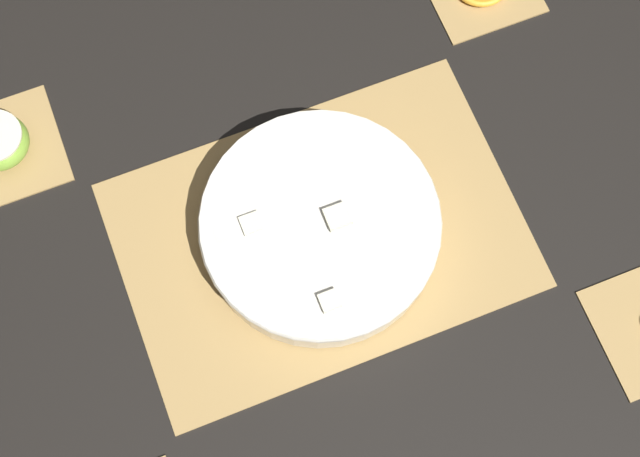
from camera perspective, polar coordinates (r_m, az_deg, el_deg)
name	(u,v)px	position (r m, az deg, el deg)	size (l,w,h in m)	color
ground_plane	(320,235)	(1.16, 0.00, -0.44)	(6.00, 6.00, 0.00)	black
bamboo_mat_center	(320,235)	(1.15, 0.00, -0.40)	(0.51, 0.35, 0.01)	#A8844C
coaster_mat_near_right	(5,150)	(1.27, -19.51, 4.76)	(0.15, 0.15, 0.01)	#A8844C
fruit_salad_bowl	(320,226)	(1.12, -0.01, 0.15)	(0.30, 0.30, 0.07)	silver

